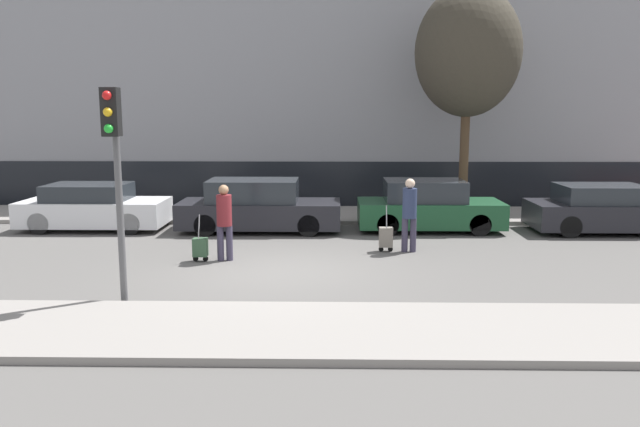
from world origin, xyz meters
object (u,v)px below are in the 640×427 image
at_px(parked_car_3, 605,210).
at_px(trolley_right, 386,237).
at_px(pedestrian_left, 224,218).
at_px(pedestrian_right, 409,210).
at_px(traffic_light, 115,152).
at_px(parked_car_2, 428,207).
at_px(trolley_left, 200,247).
at_px(parked_car_0, 93,208).
at_px(parked_bicycle, 440,202).
at_px(parked_car_1, 258,207).
at_px(bare_tree_near_crossing, 468,52).

bearing_deg(parked_car_3, trolley_right, -157.71).
relative_size(pedestrian_left, pedestrian_right, 0.98).
bearing_deg(traffic_light, parked_car_2, 48.02).
xyz_separation_m(parked_car_3, trolley_left, (-10.57, -3.67, -0.31)).
bearing_deg(trolley_left, parked_car_3, 19.14).
relative_size(parked_car_0, parked_bicycle, 2.29).
height_order(parked_car_0, traffic_light, traffic_light).
relative_size(parked_car_0, parked_car_2, 1.00).
distance_m(parked_car_2, pedestrian_left, 6.38).
distance_m(pedestrian_right, parked_bicycle, 5.18).
bearing_deg(traffic_light, trolley_right, 41.01).
bearing_deg(parked_car_0, parked_bicycle, 11.75).
distance_m(parked_car_0, pedestrian_left, 5.81).
height_order(parked_car_3, pedestrian_left, pedestrian_left).
relative_size(pedestrian_right, trolley_right, 1.56).
xyz_separation_m(parked_car_0, traffic_light, (3.18, -7.08, 2.04)).
height_order(parked_car_1, trolley_left, parked_car_1).
relative_size(parked_car_2, traffic_light, 1.08).
bearing_deg(parked_car_2, pedestrian_left, -143.80).
bearing_deg(trolley_right, traffic_light, -138.99).
relative_size(parked_car_3, pedestrian_left, 2.40).
distance_m(trolley_left, trolley_right, 4.39).
height_order(parked_car_2, traffic_light, traffic_light).
height_order(pedestrian_right, bare_tree_near_crossing, bare_tree_near_crossing).
xyz_separation_m(parked_car_1, trolley_right, (3.38, -2.59, -0.32)).
height_order(parked_car_2, trolley_right, parked_car_2).
bearing_deg(parked_car_0, trolley_right, -18.85).
distance_m(pedestrian_left, pedestrian_right, 4.38).
bearing_deg(trolley_left, parked_car_1, 76.61).
relative_size(traffic_light, parked_bicycle, 2.11).
bearing_deg(trolley_left, pedestrian_right, 12.63).
height_order(pedestrian_right, traffic_light, traffic_light).
relative_size(parked_car_0, trolley_right, 3.58).
height_order(parked_car_1, parked_car_3, parked_car_1).
height_order(parked_car_3, pedestrian_right, pedestrian_right).
height_order(parked_car_1, pedestrian_left, pedestrian_left).
distance_m(trolley_right, bare_tree_near_crossing, 7.23).
xyz_separation_m(parked_car_3, traffic_light, (-11.26, -6.89, 2.03)).
height_order(parked_car_0, trolley_right, parked_car_0).
bearing_deg(parked_bicycle, parked_car_0, -168.25).
xyz_separation_m(parked_car_2, pedestrian_left, (-5.14, -3.76, 0.32)).
distance_m(parked_car_3, traffic_light, 13.36).
xyz_separation_m(parked_car_0, parked_car_2, (9.55, 0.00, 0.05)).
bearing_deg(pedestrian_left, parked_car_3, 9.33).
bearing_deg(pedestrian_right, parked_car_1, 147.03).
bearing_deg(parked_car_2, trolley_left, -145.81).
bearing_deg(parked_car_0, bare_tree_near_crossing, 9.96).
relative_size(parked_car_0, pedestrian_right, 2.28).
distance_m(parked_car_0, trolley_left, 5.47).
xyz_separation_m(parked_bicycle, bare_tree_near_crossing, (0.67, -0.21, 4.61)).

